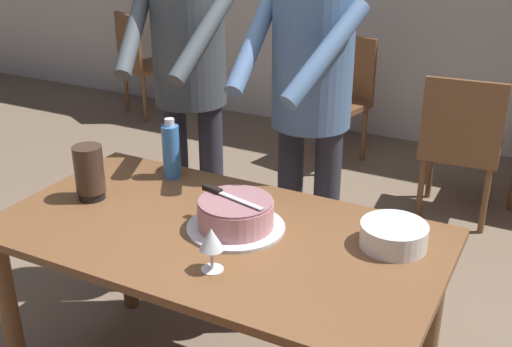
{
  "coord_description": "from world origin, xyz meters",
  "views": [
    {
      "loc": [
        1.0,
        -1.62,
        1.8
      ],
      "look_at": [
        0.06,
        0.19,
        0.9
      ],
      "focal_mm": 44.18,
      "sensor_mm": 36.0,
      "label": 1
    }
  ],
  "objects_px": {
    "person_cutting_cake": "(310,95)",
    "main_dining_table": "(217,259)",
    "plate_stack": "(394,235)",
    "cake_knife": "(220,193)",
    "background_chair_2": "(144,60)",
    "person_standing_beside": "(189,76)",
    "cake_on_platter": "(236,216)",
    "water_bottle": "(171,151)",
    "background_chair_1": "(337,95)",
    "wine_glass_near": "(211,241)",
    "background_chair_0": "(461,144)",
    "hurricane_lamp": "(89,173)"
  },
  "relations": [
    {
      "from": "plate_stack",
      "to": "wine_glass_near",
      "type": "distance_m",
      "value": 0.6
    },
    {
      "from": "main_dining_table",
      "to": "background_chair_1",
      "type": "xyz_separation_m",
      "value": [
        -0.51,
        2.54,
        -0.14
      ]
    },
    {
      "from": "water_bottle",
      "to": "person_standing_beside",
      "type": "height_order",
      "value": "person_standing_beside"
    },
    {
      "from": "person_standing_beside",
      "to": "background_chair_1",
      "type": "distance_m",
      "value": 1.97
    },
    {
      "from": "water_bottle",
      "to": "person_cutting_cake",
      "type": "height_order",
      "value": "person_cutting_cake"
    },
    {
      "from": "background_chair_0",
      "to": "background_chair_2",
      "type": "height_order",
      "value": "same"
    },
    {
      "from": "hurricane_lamp",
      "to": "background_chair_1",
      "type": "height_order",
      "value": "hurricane_lamp"
    },
    {
      "from": "water_bottle",
      "to": "background_chair_2",
      "type": "height_order",
      "value": "water_bottle"
    },
    {
      "from": "main_dining_table",
      "to": "person_cutting_cake",
      "type": "relative_size",
      "value": 0.9
    },
    {
      "from": "person_cutting_cake",
      "to": "person_standing_beside",
      "type": "height_order",
      "value": "same"
    },
    {
      "from": "cake_on_platter",
      "to": "background_chair_0",
      "type": "xyz_separation_m",
      "value": [
        0.42,
        1.9,
        -0.31
      ]
    },
    {
      "from": "person_cutting_cake",
      "to": "cake_knife",
      "type": "bearing_deg",
      "value": -98.83
    },
    {
      "from": "background_chair_1",
      "to": "person_cutting_cake",
      "type": "bearing_deg",
      "value": -73.1
    },
    {
      "from": "background_chair_0",
      "to": "hurricane_lamp",
      "type": "bearing_deg",
      "value": -117.72
    },
    {
      "from": "person_cutting_cake",
      "to": "background_chair_2",
      "type": "relative_size",
      "value": 1.91
    },
    {
      "from": "person_cutting_cake",
      "to": "cake_on_platter",
      "type": "bearing_deg",
      "value": -91.8
    },
    {
      "from": "cake_on_platter",
      "to": "water_bottle",
      "type": "bearing_deg",
      "value": 149.18
    },
    {
      "from": "wine_glass_near",
      "to": "background_chair_0",
      "type": "bearing_deg",
      "value": 80.57
    },
    {
      "from": "cake_knife",
      "to": "person_cutting_cake",
      "type": "height_order",
      "value": "person_cutting_cake"
    },
    {
      "from": "cake_on_platter",
      "to": "background_chair_1",
      "type": "height_order",
      "value": "background_chair_1"
    },
    {
      "from": "hurricane_lamp",
      "to": "person_standing_beside",
      "type": "height_order",
      "value": "person_standing_beside"
    },
    {
      "from": "cake_on_platter",
      "to": "plate_stack",
      "type": "relative_size",
      "value": 1.55
    },
    {
      "from": "background_chair_0",
      "to": "background_chair_2",
      "type": "relative_size",
      "value": 1.0
    },
    {
      "from": "person_standing_beside",
      "to": "background_chair_2",
      "type": "distance_m",
      "value": 2.86
    },
    {
      "from": "plate_stack",
      "to": "background_chair_1",
      "type": "xyz_separation_m",
      "value": [
        -1.07,
        2.36,
        -0.3
      ]
    },
    {
      "from": "cake_knife",
      "to": "background_chair_0",
      "type": "bearing_deg",
      "value": 75.38
    },
    {
      "from": "water_bottle",
      "to": "cake_knife",
      "type": "bearing_deg",
      "value": -33.49
    },
    {
      "from": "cake_knife",
      "to": "hurricane_lamp",
      "type": "xyz_separation_m",
      "value": [
        -0.53,
        -0.06,
        -0.01
      ]
    },
    {
      "from": "cake_knife",
      "to": "wine_glass_near",
      "type": "relative_size",
      "value": 1.86
    },
    {
      "from": "cake_knife",
      "to": "person_standing_beside",
      "type": "distance_m",
      "value": 0.81
    },
    {
      "from": "water_bottle",
      "to": "hurricane_lamp",
      "type": "xyz_separation_m",
      "value": [
        -0.16,
        -0.31,
        -0.01
      ]
    },
    {
      "from": "cake_knife",
      "to": "wine_glass_near",
      "type": "bearing_deg",
      "value": -64.46
    },
    {
      "from": "plate_stack",
      "to": "background_chair_0",
      "type": "height_order",
      "value": "background_chair_0"
    },
    {
      "from": "person_standing_beside",
      "to": "background_chair_2",
      "type": "relative_size",
      "value": 1.91
    },
    {
      "from": "plate_stack",
      "to": "cake_knife",
      "type": "bearing_deg",
      "value": -168.49
    },
    {
      "from": "cake_knife",
      "to": "plate_stack",
      "type": "height_order",
      "value": "cake_knife"
    },
    {
      "from": "main_dining_table",
      "to": "wine_glass_near",
      "type": "bearing_deg",
      "value": -61.75
    },
    {
      "from": "person_standing_beside",
      "to": "background_chair_0",
      "type": "distance_m",
      "value": 1.73
    },
    {
      "from": "person_cutting_cake",
      "to": "main_dining_table",
      "type": "bearing_deg",
      "value": -96.7
    },
    {
      "from": "plate_stack",
      "to": "background_chair_2",
      "type": "distance_m",
      "value": 3.92
    },
    {
      "from": "plate_stack",
      "to": "hurricane_lamp",
      "type": "xyz_separation_m",
      "value": [
        -1.11,
        -0.18,
        0.07
      ]
    },
    {
      "from": "water_bottle",
      "to": "background_chair_0",
      "type": "relative_size",
      "value": 0.28
    },
    {
      "from": "main_dining_table",
      "to": "plate_stack",
      "type": "distance_m",
      "value": 0.61
    },
    {
      "from": "wine_glass_near",
      "to": "person_standing_beside",
      "type": "distance_m",
      "value": 1.11
    },
    {
      "from": "main_dining_table",
      "to": "hurricane_lamp",
      "type": "relative_size",
      "value": 7.34
    },
    {
      "from": "cake_knife",
      "to": "background_chair_2",
      "type": "distance_m",
      "value": 3.6
    },
    {
      "from": "hurricane_lamp",
      "to": "person_standing_beside",
      "type": "relative_size",
      "value": 0.12
    },
    {
      "from": "hurricane_lamp",
      "to": "background_chair_0",
      "type": "height_order",
      "value": "hurricane_lamp"
    },
    {
      "from": "cake_knife",
      "to": "plate_stack",
      "type": "distance_m",
      "value": 0.6
    },
    {
      "from": "person_standing_beside",
      "to": "background_chair_1",
      "type": "height_order",
      "value": "person_standing_beside"
    }
  ]
}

